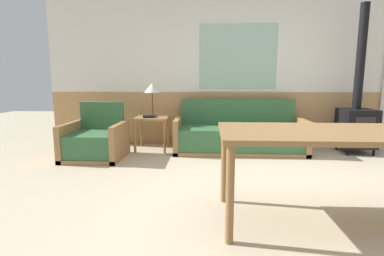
# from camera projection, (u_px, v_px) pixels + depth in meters

# --- Properties ---
(ground_plane) EXTENTS (16.00, 16.00, 0.00)m
(ground_plane) POSITION_uv_depth(u_px,v_px,m) (292.00, 205.00, 2.80)
(ground_plane) COLOR beige
(wall_back) EXTENTS (7.20, 0.09, 2.70)m
(wall_back) POSITION_uv_depth(u_px,v_px,m) (253.00, 68.00, 5.17)
(wall_back) COLOR tan
(wall_back) RESTS_ON ground_plane
(couch) EXTENTS (2.06, 0.80, 0.83)m
(couch) POSITION_uv_depth(u_px,v_px,m) (239.00, 136.00, 4.85)
(couch) COLOR #9E7042
(couch) RESTS_ON ground_plane
(armchair) EXTENTS (0.83, 0.81, 0.82)m
(armchair) POSITION_uv_depth(u_px,v_px,m) (96.00, 142.00, 4.45)
(armchair) COLOR #9E7042
(armchair) RESTS_ON ground_plane
(side_table) EXTENTS (0.53, 0.53, 0.55)m
(side_table) POSITION_uv_depth(u_px,v_px,m) (152.00, 122.00, 4.94)
(side_table) COLOR #9E7042
(side_table) RESTS_ON ground_plane
(table_lamp) EXTENTS (0.26, 0.26, 0.56)m
(table_lamp) POSITION_uv_depth(u_px,v_px,m) (152.00, 89.00, 4.95)
(table_lamp) COLOR #4C3823
(table_lamp) RESTS_ON side_table
(book_stack) EXTENTS (0.21, 0.16, 0.04)m
(book_stack) POSITION_uv_depth(u_px,v_px,m) (149.00, 116.00, 4.84)
(book_stack) COLOR black
(book_stack) RESTS_ON side_table
(dining_table) EXTENTS (2.08, 0.87, 0.76)m
(dining_table) POSITION_uv_depth(u_px,v_px,m) (352.00, 139.00, 2.36)
(dining_table) COLOR olive
(dining_table) RESTS_ON ground_plane
(wood_stove) EXTENTS (0.49, 0.52, 2.31)m
(wood_stove) POSITION_uv_depth(u_px,v_px,m) (357.00, 117.00, 4.73)
(wood_stove) COLOR black
(wood_stove) RESTS_ON ground_plane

